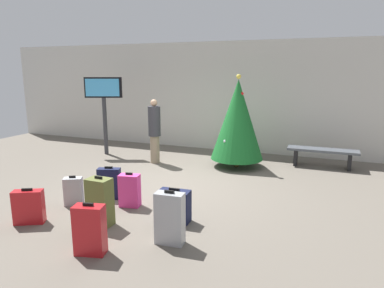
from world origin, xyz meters
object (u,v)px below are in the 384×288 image
(waiting_bench, at_px, (322,153))
(suitcase_0, at_px, (73,191))
(traveller_0, at_px, (154,130))
(suitcase_5, at_px, (170,218))
(holiday_tree, at_px, (238,120))
(suitcase_6, at_px, (130,190))
(suitcase_1, at_px, (174,206))
(suitcase_3, at_px, (29,207))
(suitcase_7, at_px, (109,183))
(flight_info_kiosk, at_px, (104,99))
(suitcase_2, at_px, (100,202))
(suitcase_4, at_px, (90,230))

(waiting_bench, xyz_separation_m, suitcase_0, (-4.19, -4.42, -0.11))
(traveller_0, distance_m, suitcase_5, 4.57)
(holiday_tree, relative_size, suitcase_6, 3.69)
(suitcase_1, height_order, suitcase_3, suitcase_3)
(waiting_bench, height_order, suitcase_7, suitcase_7)
(waiting_bench, relative_size, suitcase_1, 3.04)
(flight_info_kiosk, height_order, waiting_bench, flight_info_kiosk)
(flight_info_kiosk, height_order, suitcase_0, flight_info_kiosk)
(flight_info_kiosk, xyz_separation_m, suitcase_2, (2.82, -4.13, -1.23))
(holiday_tree, xyz_separation_m, suitcase_0, (-2.13, -3.67, -0.97))
(holiday_tree, xyz_separation_m, suitcase_5, (0.15, -4.35, -0.84))
(flight_info_kiosk, relative_size, traveller_0, 1.32)
(holiday_tree, bearing_deg, suitcase_0, -120.19)
(suitcase_5, distance_m, suitcase_6, 1.62)
(flight_info_kiosk, distance_m, suitcase_1, 5.43)
(suitcase_5, bearing_deg, holiday_tree, 92.01)
(suitcase_2, distance_m, suitcase_5, 1.30)
(suitcase_0, distance_m, suitcase_6, 1.06)
(holiday_tree, bearing_deg, suitcase_6, -108.59)
(suitcase_7, bearing_deg, suitcase_5, -32.86)
(holiday_tree, distance_m, suitcase_4, 5.14)
(flight_info_kiosk, height_order, suitcase_7, flight_info_kiosk)
(traveller_0, distance_m, suitcase_2, 3.94)
(flight_info_kiosk, distance_m, suitcase_0, 4.25)
(suitcase_5, bearing_deg, suitcase_4, -142.96)
(suitcase_3, distance_m, suitcase_6, 1.67)
(suitcase_4, xyz_separation_m, suitcase_6, (-0.41, 1.66, -0.04))
(suitcase_0, bearing_deg, flight_info_kiosk, 116.94)
(waiting_bench, relative_size, suitcase_3, 2.92)
(waiting_bench, xyz_separation_m, suitcase_2, (-3.20, -4.96, 0.02))
(holiday_tree, bearing_deg, suitcase_5, -87.99)
(suitcase_5, bearing_deg, suitcase_7, 147.14)
(suitcase_5, bearing_deg, flight_info_kiosk, 133.91)
(suitcase_3, bearing_deg, waiting_bench, 51.03)
(suitcase_0, xyz_separation_m, suitcase_7, (0.43, 0.52, 0.04))
(suitcase_7, bearing_deg, flight_info_kiosk, 126.27)
(suitcase_4, bearing_deg, suitcase_7, 117.88)
(holiday_tree, bearing_deg, suitcase_7, -118.42)
(flight_info_kiosk, bearing_deg, suitcase_1, -42.72)
(traveller_0, height_order, suitcase_3, traveller_0)
(flight_info_kiosk, bearing_deg, suitcase_0, -63.06)
(flight_info_kiosk, bearing_deg, holiday_tree, 1.09)
(suitcase_6, bearing_deg, suitcase_4, -76.24)
(suitcase_1, relative_size, suitcase_6, 0.89)
(suitcase_1, bearing_deg, waiting_bench, 63.89)
(suitcase_3, height_order, suitcase_4, suitcase_4)
(holiday_tree, height_order, suitcase_1, holiday_tree)
(traveller_0, height_order, suitcase_6, traveller_0)
(suitcase_0, bearing_deg, traveller_0, 90.13)
(suitcase_4, bearing_deg, traveller_0, 107.24)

